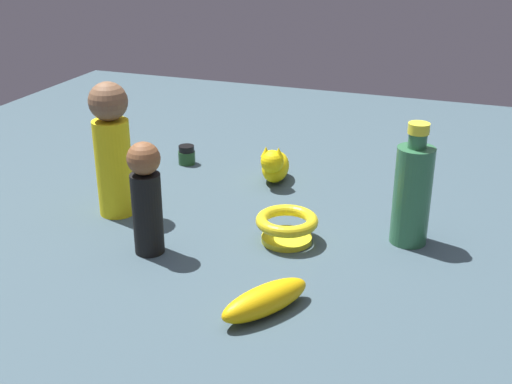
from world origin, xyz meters
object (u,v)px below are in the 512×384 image
(bowl, at_px, (287,225))
(person_figure_child, at_px, (146,197))
(bottle_tall, at_px, (412,192))
(nail_polish_jar, at_px, (187,155))
(cat_figurine, at_px, (275,165))
(person_figure_adult, at_px, (112,148))
(banana, at_px, (265,300))

(bowl, bearing_deg, person_figure_child, -60.71)
(bottle_tall, xyz_separation_m, bowl, (0.07, -0.20, -0.06))
(nail_polish_jar, relative_size, cat_figurine, 0.32)
(person_figure_adult, xyz_separation_m, cat_figurine, (-0.25, 0.24, -0.09))
(person_figure_adult, bearing_deg, bottle_tall, 97.43)
(bottle_tall, bearing_deg, bowl, -70.04)
(banana, height_order, nail_polish_jar, same)
(cat_figurine, xyz_separation_m, bowl, (0.26, 0.11, -0.01))
(person_figure_child, xyz_separation_m, cat_figurine, (-0.37, 0.10, -0.06))
(cat_figurine, relative_size, bowl, 1.24)
(banana, xyz_separation_m, person_figure_adult, (-0.23, -0.39, 0.11))
(bowl, bearing_deg, cat_figurine, -156.98)
(banana, relative_size, cat_figurine, 1.12)
(nail_polish_jar, relative_size, person_figure_adult, 0.17)
(cat_figurine, bearing_deg, person_figure_child, -15.00)
(banana, distance_m, person_figure_child, 0.28)
(person_figure_adult, relative_size, cat_figurine, 1.89)
(banana, distance_m, cat_figurine, 0.51)
(bottle_tall, height_order, person_figure_child, bottle_tall)
(nail_polish_jar, bearing_deg, banana, 35.86)
(banana, height_order, bottle_tall, bottle_tall)
(cat_figurine, bearing_deg, banana, 17.10)
(banana, height_order, bowl, bowl)
(banana, xyz_separation_m, nail_polish_jar, (-0.52, -0.38, -0.00))
(nail_polish_jar, bearing_deg, person_figure_child, 17.17)
(bottle_tall, bearing_deg, banana, -28.29)
(nail_polish_jar, xyz_separation_m, person_figure_child, (0.41, 0.13, 0.08))
(banana, xyz_separation_m, person_figure_child, (-0.11, -0.25, 0.08))
(banana, bearing_deg, person_figure_child, 97.78)
(nail_polish_jar, xyz_separation_m, cat_figurine, (0.04, 0.23, 0.02))
(banana, relative_size, person_figure_child, 0.77)
(person_figure_child, height_order, bowl, person_figure_child)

